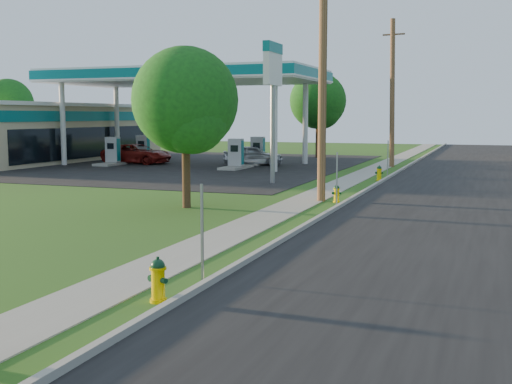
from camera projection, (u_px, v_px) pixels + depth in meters
ground_plane at (62, 351)px, 9.18m from camera, size 140.00×140.00×0.00m
road at (442, 243)px, 16.94m from camera, size 8.00×120.00×0.02m
curb at (297, 231)px, 18.31m from camera, size 0.15×120.00×0.15m
sidewalk at (240, 229)px, 18.92m from camera, size 1.50×120.00×0.03m
forecourt at (160, 164)px, 44.49m from camera, size 26.00×28.00×0.02m
utility_pole_mid at (323, 74)px, 24.62m from camera, size 1.40×0.32×9.80m
utility_pole_far at (392, 93)px, 41.40m from camera, size 1.40×0.32×9.50m
sign_post_near at (202, 233)px, 12.88m from camera, size 0.05×0.04×2.00m
sign_post_mid at (337, 179)px, 23.87m from camera, size 0.05×0.04×2.00m
sign_post_far at (388, 158)px, 35.23m from camera, size 0.05×0.04×2.00m
gas_canopy at (185, 77)px, 43.10m from camera, size 18.18×9.18×6.40m
fuel_pump_nw at (113, 154)px, 43.40m from camera, size 1.20×3.20×1.90m
fuel_pump_ne at (236, 157)px, 40.30m from camera, size 1.20×3.20×1.90m
fuel_pump_sw at (143, 151)px, 47.13m from camera, size 1.20×3.20×1.90m
fuel_pump_se at (258, 154)px, 44.03m from camera, size 1.20×3.20×1.90m
convenience_store at (30, 132)px, 48.03m from camera, size 10.40×22.40×4.25m
price_pylon at (273, 72)px, 31.03m from camera, size 0.34×2.04×6.85m
tree_verge at (187, 104)px, 22.92m from camera, size 3.84×3.84×5.83m
tree_lot at (319, 103)px, 50.30m from camera, size 4.44×4.44×6.72m
tree_back at (9, 105)px, 56.06m from camera, size 4.32×4.32×6.55m
hydrant_near at (158, 280)px, 11.54m from camera, size 0.43×0.39×0.84m
hydrant_mid at (337, 194)px, 24.83m from camera, size 0.37×0.33×0.71m
hydrant_far at (379, 173)px, 33.11m from camera, size 0.41×0.37×0.80m
car_red at (137, 154)px, 44.64m from camera, size 5.06×2.52×1.38m
car_silver at (253, 155)px, 43.14m from camera, size 4.34×3.05×1.37m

